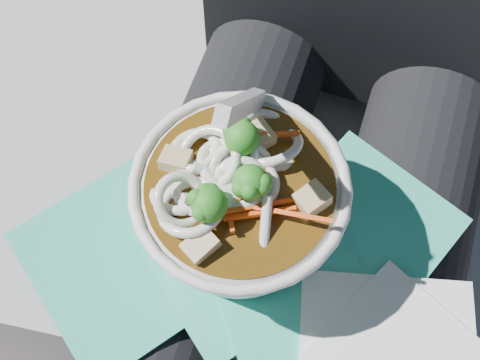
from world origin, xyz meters
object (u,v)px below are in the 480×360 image
(plastic_bag, at_px, (270,259))
(udon_bowl, at_px, (239,202))
(person_body, at_px, (318,178))
(stone_ledge, at_px, (306,238))
(lap, at_px, (291,269))

(plastic_bag, xyz_separation_m, udon_bowl, (-0.03, 0.01, 0.07))
(plastic_bag, height_order, udon_bowl, udon_bowl)
(person_body, xyz_separation_m, udon_bowl, (-0.05, -0.10, 0.12))
(stone_ledge, xyz_separation_m, udon_bowl, (-0.05, -0.16, 0.44))
(person_body, xyz_separation_m, plastic_bag, (-0.02, -0.11, 0.05))
(lap, xyz_separation_m, person_body, (0.00, 0.09, 0.03))
(person_body, height_order, plastic_bag, person_body)
(stone_ledge, distance_m, udon_bowl, 0.47)
(stone_ledge, relative_size, udon_bowl, 4.90)
(lap, relative_size, udon_bowl, 2.35)
(stone_ledge, bearing_deg, plastic_bag, -95.99)
(udon_bowl, bearing_deg, stone_ledge, 71.88)
(lap, relative_size, plastic_bag, 1.19)
(plastic_bag, bearing_deg, udon_bowl, 156.11)
(plastic_bag, bearing_deg, person_body, 81.03)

